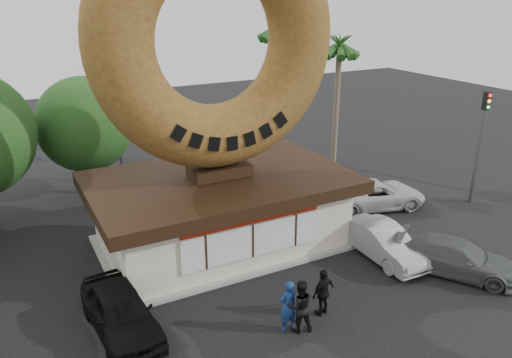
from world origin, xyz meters
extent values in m
plane|color=black|center=(0.00, 0.00, 0.00)|extent=(90.00, 90.00, 0.00)
cube|color=beige|center=(0.00, 6.00, 1.50)|extent=(10.00, 6.00, 3.00)
cube|color=#999993|center=(0.00, 6.00, 0.07)|extent=(10.60, 6.60, 0.15)
cube|color=#3F3F3F|center=(0.00, 6.00, 3.05)|extent=(10.00, 6.00, 0.10)
cube|color=black|center=(0.00, 6.00, 3.00)|extent=(11.20, 7.20, 0.55)
cube|color=silver|center=(0.00, 2.95, 1.55)|extent=(6.00, 0.12, 1.40)
cube|color=#9D240D|center=(0.00, 2.93, 2.55)|extent=(6.00, 0.10, 0.45)
cube|color=black|center=(0.00, 6.00, 3.55)|extent=(2.60, 1.40, 0.50)
torus|color=olive|center=(0.00, 6.00, 9.00)|extent=(10.41, 2.65, 10.41)
cylinder|color=#473321|center=(-4.00, 15.00, 1.43)|extent=(0.44, 0.44, 2.86)
sphere|color=#1C4318|center=(-4.00, 15.00, 4.03)|extent=(5.20, 5.20, 5.20)
cylinder|color=#726651|center=(7.50, 14.00, 4.50)|extent=(0.36, 0.36, 9.00)
cylinder|color=#726651|center=(11.00, 12.50, 4.00)|extent=(0.36, 0.36, 8.00)
cylinder|color=#59595E|center=(-2.00, 16.00, 4.00)|extent=(0.18, 0.18, 8.00)
cylinder|color=#59595E|center=(-1.10, 16.00, 7.90)|extent=(1.80, 0.12, 0.12)
cube|color=#59595E|center=(-0.20, 16.00, 7.85)|extent=(0.45, 0.20, 0.12)
cylinder|color=#59595E|center=(14.00, 4.00, 3.00)|extent=(0.18, 0.18, 6.00)
cube|color=black|center=(14.00, 4.00, 5.60)|extent=(0.30, 0.28, 0.95)
sphere|color=red|center=(14.00, 3.85, 5.90)|extent=(0.18, 0.18, 0.18)
sphere|color=yellow|center=(14.00, 3.85, 5.60)|extent=(0.18, 0.18, 0.18)
sphere|color=green|center=(14.00, 3.85, 5.30)|extent=(0.18, 0.18, 0.18)
imported|color=navy|center=(-0.55, -0.71, 0.94)|extent=(0.71, 0.49, 1.89)
imported|color=black|center=(-0.22, -0.92, 0.95)|extent=(1.10, 0.96, 1.91)
imported|color=black|center=(1.00, -0.54, 0.90)|extent=(1.13, 0.67, 1.80)
imported|color=black|center=(-5.56, 1.84, 0.79)|extent=(2.18, 4.75, 1.58)
imported|color=#959599|center=(5.62, 1.60, 0.74)|extent=(1.65, 4.52, 1.48)
imported|color=#56595B|center=(7.41, -0.78, 0.70)|extent=(4.35, 5.11, 1.40)
imported|color=silver|center=(8.93, 5.94, 0.73)|extent=(5.73, 3.67, 1.47)
camera|label=1|loc=(-8.12, -12.69, 10.86)|focal=35.00mm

